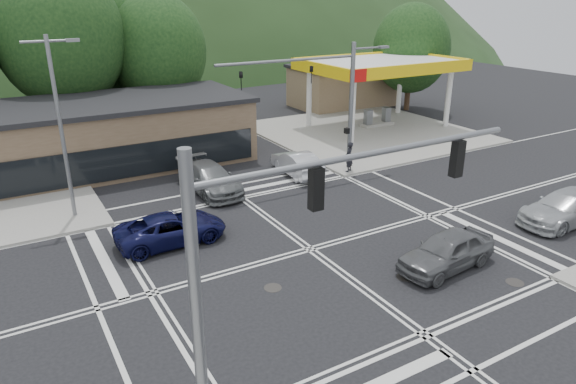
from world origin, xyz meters
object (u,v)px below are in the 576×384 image
car_silver_east (566,207)px  pedestrian (349,157)px  car_blue_west (171,229)px  car_northbound (209,178)px  car_queue_b (222,144)px  car_grey_center (447,251)px  car_queue_a (297,163)px

car_silver_east → pedestrian: size_ratio=2.87×
car_blue_west → car_northbound: car_northbound is taller
car_queue_b → car_northbound: (-3.60, -6.56, 0.06)m
car_silver_east → pedestrian: 12.45m
car_blue_west → car_queue_b: (7.61, 11.77, 0.04)m
car_grey_center → car_northbound: (-5.10, 13.23, 0.01)m
car_queue_b → pedestrian: bearing=130.3°
car_grey_center → car_northbound: car_northbound is taller
car_queue_a → car_queue_b: bearing=-66.9°
car_blue_west → car_queue_b: size_ratio=1.16×
car_blue_west → car_queue_a: car_queue_a is taller
car_silver_east → car_blue_west: bearing=-112.4°
car_blue_west → car_silver_east: 19.30m
car_grey_center → car_queue_a: (0.77, 13.23, -0.03)m
car_queue_a → car_northbound: bearing=4.0°
car_queue_b → car_grey_center: bearing=101.8°
car_queue_a → pedestrian: size_ratio=2.40×
car_blue_west → car_silver_east: car_silver_east is taller
car_grey_center → car_northbound: bearing=-164.2°
car_grey_center → pedestrian: pedestrian is taller
pedestrian → car_grey_center: bearing=41.1°
car_blue_west → car_queue_b: car_queue_b is taller
pedestrian → car_queue_a: bearing=-58.4°
car_northbound → car_silver_east: bearing=-46.0°
car_queue_b → pedestrian: size_ratio=2.28×
car_blue_west → car_northbound: 6.58m
car_silver_east → car_queue_a: 15.13m
car_grey_center → pedestrian: bearing=157.2°
car_silver_east → car_queue_b: car_silver_east is taller
car_northbound → car_blue_west: bearing=-130.1°
pedestrian → car_queue_b: bearing=-88.5°
car_grey_center → car_blue_west: bearing=-136.7°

